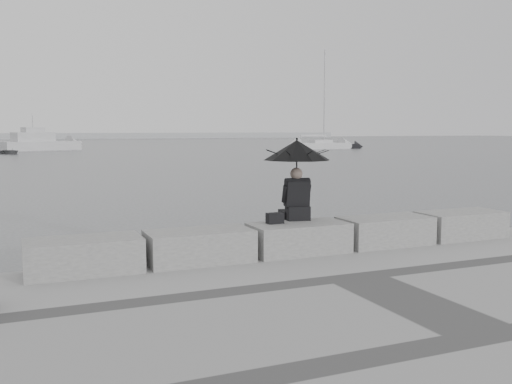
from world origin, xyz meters
name	(u,v)px	position (x,y,z in m)	size (l,w,h in m)	color
ground	(286,276)	(0.00, 0.00, 0.00)	(360.00, 360.00, 0.00)	#47494C
stone_block_far_left	(84,256)	(-3.40, -0.45, 0.75)	(1.60, 0.80, 0.50)	slate
stone_block_left	(199,247)	(-1.70, -0.45, 0.75)	(1.60, 0.80, 0.50)	slate
stone_block_centre	(299,238)	(0.00, -0.45, 0.75)	(1.60, 0.80, 0.50)	slate
stone_block_right	(385,231)	(1.70, -0.45, 0.75)	(1.60, 0.80, 0.50)	slate
stone_block_far_right	(461,225)	(3.40, -0.45, 0.75)	(1.60, 0.80, 0.50)	slate
seated_person	(297,161)	(0.14, -0.10, 2.00)	(1.13, 1.13, 1.39)	black
bag	(275,218)	(-0.37, -0.32, 1.09)	(0.27, 0.15, 0.17)	black
sailboat_right	(321,145)	(32.72, 56.90, 0.52)	(7.86, 2.81, 12.90)	silver
motor_cruiser	(41,143)	(-1.29, 65.30, 0.89)	(9.61, 6.11, 4.50)	silver
small_motorboat	(338,146)	(36.11, 58.20, 0.32)	(5.80, 3.91, 1.10)	black
dinghy	(10,151)	(-4.73, 56.10, 0.26)	(3.09, 1.31, 0.52)	gray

